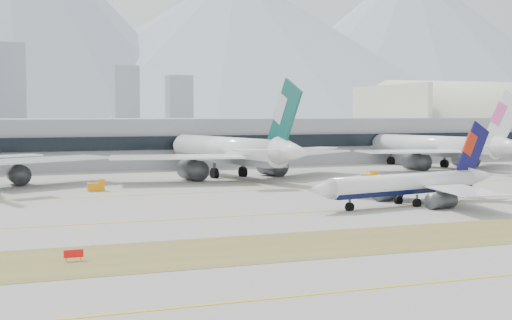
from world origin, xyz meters
name	(u,v)px	position (x,y,z in m)	size (l,w,h in m)	color
ground	(244,211)	(0.00, 0.00, 0.00)	(3000.00, 3000.00, 0.00)	#99988F
apron_markings	(425,280)	(0.00, -53.95, 0.02)	(360.00, 122.22, 0.06)	olive
taxiing_airliner	(411,185)	(31.38, -2.82, 3.73)	(45.76, 39.26, 15.48)	white
widebody_cathay	(231,152)	(18.07, 60.70, 6.68)	(69.09, 68.59, 25.11)	white
widebody_china_air	(439,148)	(87.55, 68.80, 6.22)	(63.77, 63.58, 23.41)	white
terminal	(124,142)	(0.00, 114.84, 7.50)	(280.00, 43.10, 15.00)	gray
hangar	(480,152)	(154.56, 135.00, 0.14)	(91.00, 60.00, 60.00)	silver
hold_sign_left	(73,254)	(-32.08, -32.00, 0.88)	(2.20, 0.15, 1.35)	red
gse_c	(370,177)	(47.15, 39.55, 1.05)	(3.55, 2.00, 2.60)	orange
gse_b	(97,186)	(-19.22, 40.82, 1.05)	(3.55, 2.00, 2.60)	orange
mountain_ridge	(25,31)	(33.00, 1404.14, 181.85)	(2830.00, 1120.00, 470.00)	#9EA8B7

